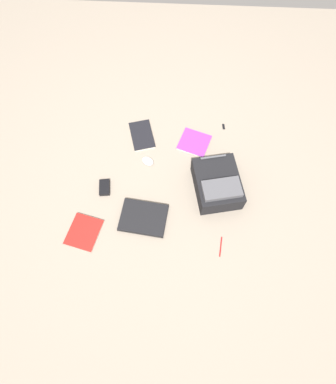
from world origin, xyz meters
TOP-DOWN VIEW (x-y plane):
  - ground_plane at (0.00, 0.00)m, footprint 4.19×4.19m
  - backpack at (0.38, 0.00)m, footprint 0.38×0.44m
  - laptop at (-0.13, -0.25)m, footprint 0.35×0.28m
  - book_blue at (-0.20, 0.45)m, footprint 0.24×0.31m
  - book_manual at (-0.53, -0.38)m, footprint 0.26×0.28m
  - book_comic at (0.22, 0.40)m, footprint 0.28×0.28m
  - computer_mouse at (-0.14, 0.21)m, footprint 0.11×0.11m
  - power_brick at (-0.44, -0.03)m, footprint 0.09×0.13m
  - pen_black at (0.41, -0.43)m, footprint 0.03×0.14m
  - usb_stick at (0.45, 0.57)m, footprint 0.02×0.05m

SIDE VIEW (x-z plane):
  - ground_plane at x=0.00m, z-range 0.00..0.00m
  - usb_stick at x=0.45m, z-range 0.00..0.01m
  - pen_black at x=0.41m, z-range 0.00..0.01m
  - book_comic at x=0.22m, z-range 0.00..0.02m
  - book_manual at x=-0.53m, z-range 0.00..0.02m
  - book_blue at x=-0.20m, z-range 0.00..0.02m
  - power_brick at x=-0.44m, z-range 0.00..0.03m
  - laptop at x=-0.13m, z-range 0.00..0.03m
  - computer_mouse at x=-0.14m, z-range 0.00..0.03m
  - backpack at x=0.38m, z-range -0.01..0.18m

